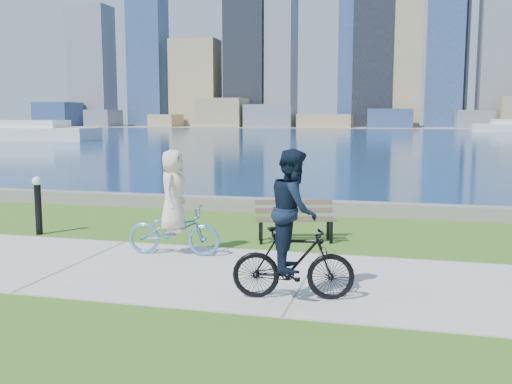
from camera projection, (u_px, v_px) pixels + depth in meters
ground at (305, 280)px, 8.93m from camera, size 320.00×320.00×0.00m
concrete_path at (305, 280)px, 8.93m from camera, size 80.00×3.50×0.02m
seawall at (345, 208)px, 14.86m from camera, size 90.00×0.50×0.35m
bay_water at (392, 135)px, 78.05m from camera, size 320.00×131.00×0.01m
far_shore at (397, 127)px, 133.72m from camera, size 320.00×30.00×0.12m
city_skyline at (400, 18)px, 130.92m from camera, size 178.00×22.19×76.00m
ferry_near at (25, 132)px, 61.54m from camera, size 15.93×4.55×2.16m
park_bench at (295, 217)px, 11.70m from camera, size 1.71×1.01×0.84m
bollard_lamp at (38, 201)px, 12.33m from camera, size 0.20×0.20×1.27m
cyclist_woman at (174, 216)px, 10.45m from camera, size 0.76×1.78×1.94m
cyclist_man at (293, 237)px, 7.86m from camera, size 0.76×1.75×2.10m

